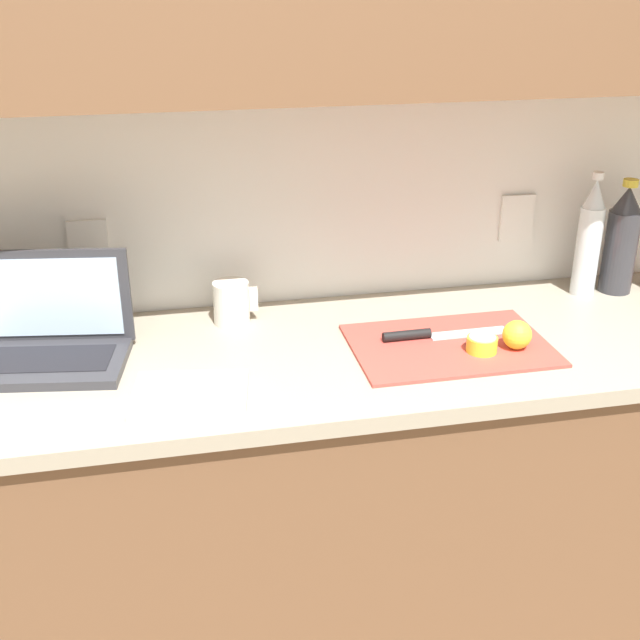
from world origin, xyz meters
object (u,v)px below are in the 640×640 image
object	(u,v)px
lemon_half_cut	(482,344)
lemon_whole_beside	(517,335)
measuring_cup	(232,302)
knife	(424,335)
laptop	(52,336)
cutting_board	(450,345)
bottle_green_soda	(589,239)
bottle_oil_tall	(621,241)

from	to	relation	value
lemon_half_cut	lemon_whole_beside	size ratio (longest dim) A/B	1.04
lemon_whole_beside	measuring_cup	size ratio (longest dim) A/B	0.61
knife	measuring_cup	size ratio (longest dim) A/B	2.81
laptop	cutting_board	world-z (taller)	laptop
knife	bottle_green_soda	distance (m)	0.54
bottle_oil_tall	lemon_half_cut	bearing A→B (deg)	-149.81
laptop	bottle_green_soda	size ratio (longest dim) A/B	1.10
lemon_half_cut	measuring_cup	distance (m)	0.58
knife	lemon_half_cut	size ratio (longest dim) A/B	4.42
knife	bottle_green_soda	xyz separation A→B (m)	(0.49, 0.19, 0.13)
lemon_whole_beside	bottle_oil_tall	world-z (taller)	bottle_oil_tall
lemon_whole_beside	measuring_cup	world-z (taller)	measuring_cup
knife	bottle_oil_tall	distance (m)	0.62
knife	bottle_green_soda	world-z (taller)	bottle_green_soda
lemon_half_cut	knife	bearing A→B (deg)	139.50
bottle_oil_tall	measuring_cup	xyz separation A→B (m)	(-0.99, 0.00, -0.08)
knife	bottle_green_soda	bearing A→B (deg)	20.70
bottle_green_soda	knife	bearing A→B (deg)	-158.50
lemon_half_cut	bottle_oil_tall	distance (m)	0.57
cutting_board	lemon_half_cut	world-z (taller)	lemon_half_cut
lemon_half_cut	cutting_board	bearing A→B (deg)	137.32
lemon_whole_beside	bottle_oil_tall	xyz separation A→B (m)	(0.40, 0.28, 0.10)
lemon_half_cut	measuring_cup	xyz separation A→B (m)	(-0.51, 0.28, 0.02)
cutting_board	knife	distance (m)	0.06
lemon_whole_beside	measuring_cup	bearing A→B (deg)	154.44
cutting_board	lemon_whole_beside	world-z (taller)	lemon_whole_beside
laptop	knife	distance (m)	0.81
laptop	lemon_half_cut	distance (m)	0.92
cutting_board	bottle_oil_tall	xyz separation A→B (m)	(0.53, 0.23, 0.13)
measuring_cup	bottle_oil_tall	bearing A→B (deg)	-0.17
lemon_whole_beside	laptop	bearing A→B (deg)	170.31
bottle_oil_tall	measuring_cup	distance (m)	0.99
knife	bottle_oil_tall	world-z (taller)	bottle_oil_tall
knife	laptop	bearing A→B (deg)	173.39
cutting_board	bottle_green_soda	distance (m)	0.52
knife	lemon_whole_beside	distance (m)	0.20
cutting_board	knife	xyz separation A→B (m)	(-0.05, 0.04, 0.01)
cutting_board	laptop	bearing A→B (deg)	172.08
cutting_board	bottle_oil_tall	distance (m)	0.60
knife	lemon_half_cut	xyz separation A→B (m)	(0.10, -0.09, 0.01)
bottle_oil_tall	lemon_whole_beside	bearing A→B (deg)	-145.09
knife	lemon_half_cut	world-z (taller)	lemon_half_cut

